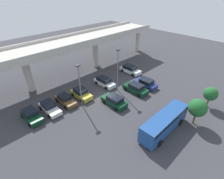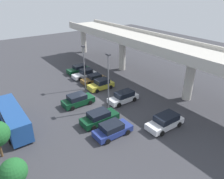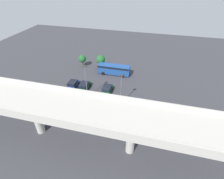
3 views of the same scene
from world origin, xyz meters
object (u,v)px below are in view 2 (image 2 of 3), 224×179
(parked_car_3, at_px, (101,84))
(parked_car_6, at_px, (99,117))
(shuttle_bus, at_px, (12,117))
(lamp_post_mid_lot, at_px, (108,78))
(parked_car_7, at_px, (112,129))
(tree_front_centre, at_px, (13,172))
(parked_car_4, at_px, (78,100))
(parked_car_0, at_px, (79,69))
(parked_car_2, at_px, (94,79))
(lamp_post_near_aisle, at_px, (84,64))
(parked_car_1, at_px, (85,74))
(parked_car_8, at_px, (165,121))
(parked_car_5, at_px, (124,97))

(parked_car_3, xyz_separation_m, parked_car_6, (8.23, -5.63, -0.01))
(shuttle_bus, xyz_separation_m, lamp_post_mid_lot, (3.06, 11.72, 3.10))
(parked_car_7, xyz_separation_m, tree_front_centre, (1.89, -10.91, 1.70))
(shuttle_bus, distance_m, lamp_post_mid_lot, 12.50)
(parked_car_3, xyz_separation_m, parked_car_4, (2.59, -5.67, 0.01))
(shuttle_bus, bearing_deg, tree_front_centre, -11.98)
(parked_car_3, xyz_separation_m, lamp_post_mid_lot, (6.25, -2.85, 3.90))
(tree_front_centre, bearing_deg, lamp_post_mid_lot, 116.29)
(parked_car_0, relative_size, parked_car_6, 0.91)
(parked_car_0, height_order, parked_car_2, parked_car_0)
(parked_car_0, bearing_deg, tree_front_centre, 51.91)
(lamp_post_near_aisle, distance_m, lamp_post_mid_lot, 7.71)
(parked_car_6, distance_m, tree_front_centre, 12.17)
(shuttle_bus, bearing_deg, parked_car_1, 121.46)
(parked_car_8, bearing_deg, lamp_post_mid_lot, -66.91)
(parked_car_4, xyz_separation_m, parked_car_6, (5.63, 0.04, -0.02))
(shuttle_bus, height_order, lamp_post_mid_lot, lamp_post_mid_lot)
(parked_car_4, bearing_deg, parked_car_2, 42.53)
(parked_car_1, bearing_deg, parked_car_4, 55.07)
(parked_car_2, height_order, parked_car_5, parked_car_5)
(parked_car_0, distance_m, parked_car_5, 14.42)
(tree_front_centre, bearing_deg, parked_car_1, 138.26)
(parked_car_1, height_order, parked_car_3, parked_car_3)
(parked_car_5, distance_m, lamp_post_mid_lot, 4.99)
(parked_car_1, distance_m, parked_car_7, 18.09)
(parked_car_4, xyz_separation_m, parked_car_7, (8.59, -0.08, -0.04))
(lamp_post_mid_lot, bearing_deg, parked_car_2, 160.65)
(parked_car_4, xyz_separation_m, parked_car_8, (11.06, 5.98, 0.01))
(lamp_post_mid_lot, bearing_deg, parked_car_3, 155.49)
(parked_car_8, distance_m, shuttle_bus, 18.21)
(parked_car_4, xyz_separation_m, shuttle_bus, (0.59, -8.90, 0.80))
(parked_car_7, height_order, lamp_post_mid_lot, lamp_post_mid_lot)
(parked_car_8, bearing_deg, shuttle_bus, -35.15)
(parked_car_4, relative_size, tree_front_centre, 1.28)
(parked_car_8, xyz_separation_m, tree_front_centre, (-0.59, -16.98, 1.64))
(parked_car_7, relative_size, lamp_post_mid_lot, 0.57)
(parked_car_1, bearing_deg, lamp_post_near_aisle, 61.35)
(parked_car_5, distance_m, shuttle_bus, 15.01)
(parked_car_4, distance_m, parked_car_8, 12.58)
(parked_car_2, height_order, parked_car_6, parked_car_6)
(parked_car_3, bearing_deg, tree_front_centre, 38.12)
(parked_car_5, relative_size, tree_front_centre, 1.31)
(parked_car_0, relative_size, parked_car_8, 0.90)
(parked_car_4, bearing_deg, parked_car_7, -90.55)
(shuttle_bus, height_order, tree_front_centre, tree_front_centre)
(parked_car_8, bearing_deg, parked_car_2, -90.25)
(parked_car_1, xyz_separation_m, lamp_post_near_aisle, (4.46, -2.44, 3.60))
(parked_car_3, distance_m, parked_car_6, 9.97)
(parked_car_2, bearing_deg, lamp_post_mid_lot, 70.65)
(parked_car_4, bearing_deg, parked_car_1, 55.07)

